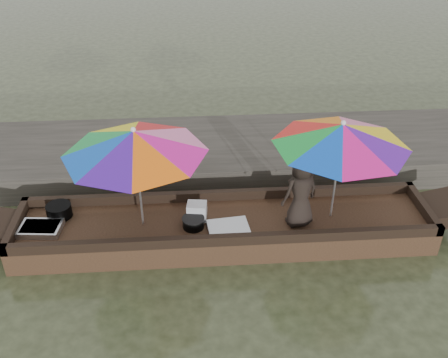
{
  "coord_description": "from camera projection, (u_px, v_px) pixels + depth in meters",
  "views": [
    {
      "loc": [
        -0.43,
        -5.86,
        4.75
      ],
      "look_at": [
        0.0,
        0.1,
        1.0
      ],
      "focal_mm": 40.0,
      "sensor_mm": 36.0,
      "label": 1
    }
  ],
  "objects": [
    {
      "name": "water",
      "position": [
        224.0,
        239.0,
        7.5
      ],
      "size": [
        80.0,
        80.0,
        0.0
      ],
      "primitive_type": "plane",
      "color": "#2D331C",
      "rests_on": "ground"
    },
    {
      "name": "dock",
      "position": [
        216.0,
        153.0,
        9.23
      ],
      "size": [
        22.0,
        2.2,
        0.5
      ],
      "primitive_type": "cube",
      "color": "#2D2B26",
      "rests_on": "ground"
    },
    {
      "name": "boat_hull",
      "position": [
        224.0,
        230.0,
        7.41
      ],
      "size": [
        6.07,
        1.2,
        0.35
      ],
      "primitive_type": "cube",
      "color": "black",
      "rests_on": "water"
    },
    {
      "name": "cooking_pot",
      "position": [
        59.0,
        211.0,
        7.35
      ],
      "size": [
        0.37,
        0.37,
        0.19
      ],
      "primitive_type": "cylinder",
      "color": "black",
      "rests_on": "boat_hull"
    },
    {
      "name": "tray_crayfish",
      "position": [
        41.0,
        228.0,
        7.07
      ],
      "size": [
        0.61,
        0.45,
        0.09
      ],
      "primitive_type": "cube",
      "rotation": [
        0.0,
        0.0,
        -0.1
      ],
      "color": "silver",
      "rests_on": "boat_hull"
    },
    {
      "name": "tray_scallop",
      "position": [
        228.0,
        228.0,
        7.11
      ],
      "size": [
        0.62,
        0.46,
        0.06
      ],
      "primitive_type": "cube",
      "rotation": [
        0.0,
        0.0,
        0.11
      ],
      "color": "silver",
      "rests_on": "boat_hull"
    },
    {
      "name": "charcoal_grill",
      "position": [
        193.0,
        223.0,
        7.14
      ],
      "size": [
        0.31,
        0.31,
        0.14
      ],
      "primitive_type": "cylinder",
      "color": "black",
      "rests_on": "boat_hull"
    },
    {
      "name": "supply_bag",
      "position": [
        197.0,
        211.0,
        7.28
      ],
      "size": [
        0.31,
        0.25,
        0.26
      ],
      "primitive_type": "cube",
      "rotation": [
        0.0,
        0.0,
        -0.13
      ],
      "color": "silver",
      "rests_on": "boat_hull"
    },
    {
      "name": "vendor",
      "position": [
        301.0,
        192.0,
        6.96
      ],
      "size": [
        0.63,
        0.52,
        1.1
      ],
      "primitive_type": "imported",
      "rotation": [
        0.0,
        0.0,
        3.51
      ],
      "color": "black",
      "rests_on": "boat_hull"
    },
    {
      "name": "umbrella_bow",
      "position": [
        138.0,
        178.0,
        6.83
      ],
      "size": [
        2.02,
        2.02,
        1.55
      ],
      "primitive_type": null,
      "rotation": [
        0.0,
        0.0,
        0.03
      ],
      "color": "pink",
      "rests_on": "boat_hull"
    },
    {
      "name": "umbrella_stern",
      "position": [
        337.0,
        171.0,
        7.0
      ],
      "size": [
        2.3,
        2.3,
        1.55
      ],
      "primitive_type": null,
      "rotation": [
        0.0,
        0.0,
        -0.24
      ],
      "color": "yellow",
      "rests_on": "boat_hull"
    }
  ]
}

